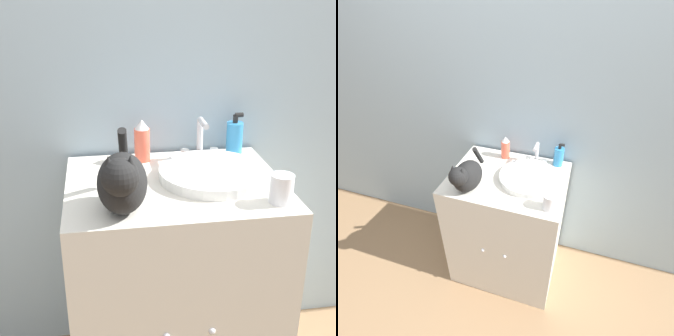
{
  "view_description": "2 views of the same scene",
  "coord_description": "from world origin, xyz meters",
  "views": [
    {
      "loc": [
        -0.25,
        -1.14,
        1.54
      ],
      "look_at": [
        -0.03,
        0.25,
        0.95
      ],
      "focal_mm": 50.0,
      "sensor_mm": 36.0,
      "label": 1
    },
    {
      "loc": [
        0.4,
        -0.97,
        1.88
      ],
      "look_at": [
        -0.0,
        0.25,
        0.97
      ],
      "focal_mm": 28.0,
      "sensor_mm": 36.0,
      "label": 2
    }
  ],
  "objects": [
    {
      "name": "cat",
      "position": [
        -0.19,
        0.1,
        0.98
      ],
      "size": [
        0.17,
        0.33,
        0.23
      ],
      "rotation": [
        0.0,
        0.0,
        -1.68
      ],
      "color": "black",
      "rests_on": "vanity_cabinet"
    },
    {
      "name": "wall_back",
      "position": [
        0.0,
        0.63,
        1.25
      ],
      "size": [
        6.0,
        0.05,
        2.5
      ],
      "color": "#9EB7C6",
      "rests_on": "ground_plane"
    },
    {
      "name": "soap_bottle",
      "position": [
        0.28,
        0.52,
        0.95
      ],
      "size": [
        0.06,
        0.06,
        0.16
      ],
      "color": "#338CCC",
      "rests_on": "vanity_cabinet"
    },
    {
      "name": "vanity_cabinet",
      "position": [
        0.0,
        0.29,
        0.44
      ],
      "size": [
        0.73,
        0.6,
        0.88
      ],
      "color": "silver",
      "rests_on": "ground_plane"
    },
    {
      "name": "spray_bottle",
      "position": [
        -0.09,
        0.5,
        0.96
      ],
      "size": [
        0.06,
        0.06,
        0.16
      ],
      "color": "#EF6047",
      "rests_on": "vanity_cabinet"
    },
    {
      "name": "sink_basin",
      "position": [
        0.13,
        0.3,
        0.9
      ],
      "size": [
        0.37,
        0.37,
        0.04
      ],
      "color": "white",
      "rests_on": "vanity_cabinet"
    },
    {
      "name": "faucet",
      "position": [
        0.13,
        0.49,
        0.95
      ],
      "size": [
        0.15,
        0.11,
        0.16
      ],
      "color": "silver",
      "rests_on": "vanity_cabinet"
    },
    {
      "name": "cup",
      "position": [
        0.3,
        0.09,
        0.93
      ],
      "size": [
        0.07,
        0.07,
        0.09
      ],
      "color": "white",
      "rests_on": "vanity_cabinet"
    }
  ]
}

